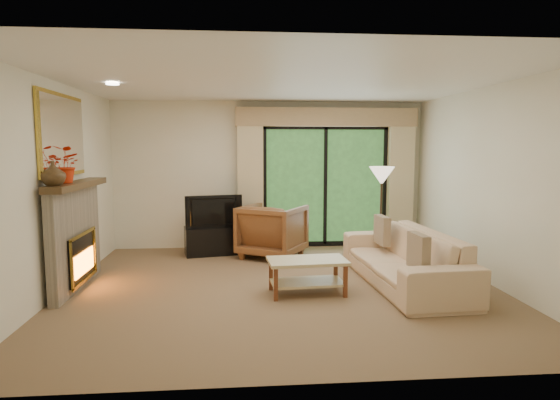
{
  "coord_description": "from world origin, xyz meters",
  "views": [
    {
      "loc": [
        -0.52,
        -5.86,
        1.81
      ],
      "look_at": [
        0.0,
        0.3,
        1.1
      ],
      "focal_mm": 30.0,
      "sensor_mm": 36.0,
      "label": 1
    }
  ],
  "objects": [
    {
      "name": "floor",
      "position": [
        0.0,
        0.0,
        0.0
      ],
      "size": [
        5.5,
        5.5,
        0.0
      ],
      "primitive_type": "plane",
      "color": "#7F6345",
      "rests_on": "ground"
    },
    {
      "name": "ceiling",
      "position": [
        0.0,
        0.0,
        2.6
      ],
      "size": [
        5.5,
        5.5,
        0.0
      ],
      "primitive_type": "plane",
      "rotation": [
        3.14,
        0.0,
        0.0
      ],
      "color": "white",
      "rests_on": "ground"
    },
    {
      "name": "wall_back",
      "position": [
        0.0,
        2.5,
        1.3
      ],
      "size": [
        5.0,
        0.0,
        5.0
      ],
      "primitive_type": "plane",
      "rotation": [
        1.57,
        0.0,
        0.0
      ],
      "color": "#F8EECD",
      "rests_on": "ground"
    },
    {
      "name": "wall_front",
      "position": [
        0.0,
        -2.5,
        1.3
      ],
      "size": [
        5.0,
        0.0,
        5.0
      ],
      "primitive_type": "plane",
      "rotation": [
        -1.57,
        0.0,
        0.0
      ],
      "color": "#F8EECD",
      "rests_on": "ground"
    },
    {
      "name": "wall_left",
      "position": [
        -2.75,
        0.0,
        1.3
      ],
      "size": [
        0.0,
        5.0,
        5.0
      ],
      "primitive_type": "plane",
      "rotation": [
        1.57,
        0.0,
        1.57
      ],
      "color": "#F8EECD",
      "rests_on": "ground"
    },
    {
      "name": "wall_right",
      "position": [
        2.75,
        0.0,
        1.3
      ],
      "size": [
        0.0,
        5.0,
        5.0
      ],
      "primitive_type": "plane",
      "rotation": [
        1.57,
        0.0,
        -1.57
      ],
      "color": "#F8EECD",
      "rests_on": "ground"
    },
    {
      "name": "fireplace",
      "position": [
        -2.63,
        0.2,
        0.69
      ],
      "size": [
        0.24,
        1.7,
        1.37
      ],
      "primitive_type": null,
      "color": "gray",
      "rests_on": "floor"
    },
    {
      "name": "mirror",
      "position": [
        -2.71,
        0.2,
        1.95
      ],
      "size": [
        0.07,
        1.45,
        1.02
      ],
      "primitive_type": null,
      "color": "gold",
      "rests_on": "wall_left"
    },
    {
      "name": "sliding_door",
      "position": [
        1.0,
        2.45,
        1.1
      ],
      "size": [
        2.26,
        0.1,
        2.16
      ],
      "primitive_type": null,
      "color": "black",
      "rests_on": "floor"
    },
    {
      "name": "curtain_left",
      "position": [
        -0.35,
        2.34,
        1.2
      ],
      "size": [
        0.45,
        0.18,
        2.35
      ],
      "primitive_type": "cube",
      "color": "#D0BB8D",
      "rests_on": "floor"
    },
    {
      "name": "curtain_right",
      "position": [
        2.35,
        2.34,
        1.2
      ],
      "size": [
        0.45,
        0.18,
        2.35
      ],
      "primitive_type": "cube",
      "color": "#D0BB8D",
      "rests_on": "floor"
    },
    {
      "name": "cornice",
      "position": [
        1.0,
        2.36,
        2.32
      ],
      "size": [
        3.2,
        0.24,
        0.32
      ],
      "primitive_type": "cube",
      "color": "tan",
      "rests_on": "wall_back"
    },
    {
      "name": "media_console",
      "position": [
        -0.99,
        1.95,
        0.23
      ],
      "size": [
        1.0,
        0.6,
        0.47
      ],
      "primitive_type": "cube",
      "rotation": [
        0.0,
        0.0,
        0.2
      ],
      "color": "black",
      "rests_on": "floor"
    },
    {
      "name": "tv",
      "position": [
        -0.99,
        1.95,
        0.74
      ],
      "size": [
        0.95,
        0.31,
        0.54
      ],
      "primitive_type": "imported",
      "rotation": [
        0.0,
        0.0,
        0.2
      ],
      "color": "black",
      "rests_on": "media_console"
    },
    {
      "name": "armchair",
      "position": [
        -0.01,
        1.69,
        0.43
      ],
      "size": [
        1.28,
        1.29,
        0.87
      ],
      "primitive_type": "imported",
      "rotation": [
        0.0,
        0.0,
        2.61
      ],
      "color": "brown",
      "rests_on": "floor"
    },
    {
      "name": "sofa",
      "position": [
        1.61,
        -0.0,
        0.36
      ],
      "size": [
        1.09,
        2.48,
        0.71
      ],
      "primitive_type": "imported",
      "rotation": [
        0.0,
        0.0,
        -1.52
      ],
      "color": "#DCB68D",
      "rests_on": "floor"
    },
    {
      "name": "pillow_near",
      "position": [
        1.53,
        -0.7,
        0.6
      ],
      "size": [
        0.13,
        0.42,
        0.42
      ],
      "primitive_type": "cube",
      "rotation": [
        0.0,
        0.0,
        0.06
      ],
      "color": "brown",
      "rests_on": "sofa"
    },
    {
      "name": "pillow_far",
      "position": [
        1.53,
        0.7,
        0.6
      ],
      "size": [
        0.13,
        0.42,
        0.42
      ],
      "primitive_type": "cube",
      "rotation": [
        0.0,
        0.0,
        0.06
      ],
      "color": "brown",
      "rests_on": "sofa"
    },
    {
      "name": "coffee_table",
      "position": [
        0.29,
        -0.29,
        0.22
      ],
      "size": [
        0.99,
        0.59,
        0.43
      ],
      "primitive_type": null,
      "rotation": [
        0.0,
        0.0,
        0.07
      ],
      "color": "tan",
      "rests_on": "floor"
    },
    {
      "name": "floor_lamp",
      "position": [
        1.71,
        1.37,
        0.75
      ],
      "size": [
        0.48,
        0.48,
        1.49
      ],
      "primitive_type": null,
      "rotation": [
        0.0,
        0.0,
        0.22
      ],
      "color": "beige",
      "rests_on": "floor"
    },
    {
      "name": "vase",
      "position": [
        -2.61,
        -0.44,
        1.51
      ],
      "size": [
        0.32,
        0.32,
        0.28
      ],
      "primitive_type": "imported",
      "rotation": [
        0.0,
        0.0,
        -0.25
      ],
      "color": "#43301A",
      "rests_on": "fireplace"
    },
    {
      "name": "branches",
      "position": [
        -2.61,
        -0.07,
        1.59
      ],
      "size": [
        0.47,
        0.44,
        0.44
      ],
      "primitive_type": "imported",
      "rotation": [
        0.0,
        0.0,
        -0.25
      ],
      "color": "red",
      "rests_on": "fireplace"
    }
  ]
}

